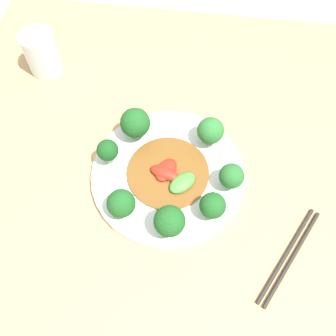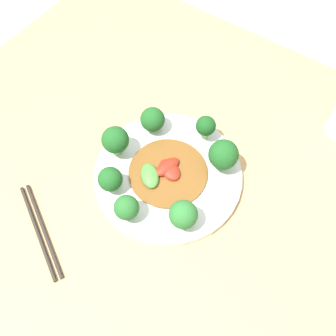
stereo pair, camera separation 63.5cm
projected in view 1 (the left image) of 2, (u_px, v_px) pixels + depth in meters
The scene contains 13 objects.
ground_plane at pixel (159, 281), 1.38m from camera, with size 8.00×8.00×0.00m, color #B7B2A8.
table at pixel (156, 250), 1.07m from camera, with size 1.04×0.89×0.72m.
plate at pixel (168, 175), 0.76m from camera, with size 0.30×0.30×0.02m.
broccoli_north at pixel (231, 176), 0.71m from camera, with size 0.05×0.05×0.06m.
broccoli_east at pixel (169, 221), 0.66m from camera, with size 0.05×0.05×0.07m.
broccoli_south at pixel (108, 151), 0.73m from camera, with size 0.04×0.04×0.06m.
broccoli_northeast at pixel (213, 206), 0.69m from camera, with size 0.05×0.05×0.06m.
broccoli_northwest at pixel (210, 131), 0.76m from camera, with size 0.05×0.05×0.06m.
broccoli_southwest at pixel (135, 123), 0.76m from camera, with size 0.06×0.06×0.07m.
broccoli_southeast at pixel (121, 204), 0.69m from camera, with size 0.05×0.05×0.06m.
stirfry_center at pixel (169, 174), 0.75m from camera, with size 0.16×0.16×0.02m.
drinking_glass at pixel (42, 53), 0.86m from camera, with size 0.07×0.07×0.10m.
chopsticks at pixel (289, 256), 0.69m from camera, with size 0.19×0.11×0.01m.
Camera 1 is at (0.32, 0.08, 1.40)m, focal length 42.00 mm.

